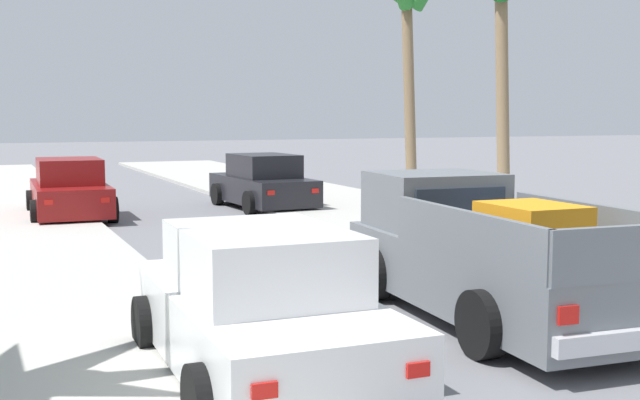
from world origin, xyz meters
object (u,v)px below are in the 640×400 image
object	(u,v)px
car_right_near	(263,183)
car_left_near	(259,309)
palm_tree_right_mid	(409,5)
car_left_mid	(70,191)
pickup_truck	(485,256)

from	to	relation	value
car_right_near	car_left_near	bearing A→B (deg)	-109.54
car_left_near	palm_tree_right_mid	world-z (taller)	palm_tree_right_mid
car_left_near	palm_tree_right_mid	bearing A→B (deg)	55.16
palm_tree_right_mid	car_left_mid	bearing A→B (deg)	176.31
car_left_near	car_right_near	xyz separation A→B (m)	(4.97, 14.00, 0.00)
car_left_near	car_right_near	bearing A→B (deg)	70.46
pickup_truck	car_left_mid	xyz separation A→B (m)	(-3.85, 12.65, -0.09)
car_left_mid	palm_tree_right_mid	world-z (taller)	palm_tree_right_mid
car_right_near	pickup_truck	bearing A→B (deg)	-96.44
car_right_near	car_left_mid	xyz separation A→B (m)	(-5.29, -0.15, 0.00)
pickup_truck	palm_tree_right_mid	distance (m)	14.22
pickup_truck	car_left_near	world-z (taller)	pickup_truck
car_left_near	pickup_truck	bearing A→B (deg)	18.81
car_left_near	car_right_near	world-z (taller)	same
car_right_near	car_left_mid	distance (m)	5.30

